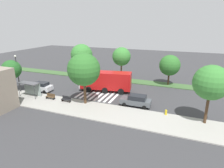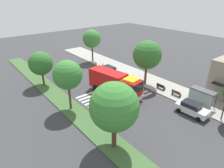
{
  "view_description": "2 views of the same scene",
  "coord_description": "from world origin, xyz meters",
  "px_view_note": "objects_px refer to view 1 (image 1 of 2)",
  "views": [
    {
      "loc": [
        -13.36,
        31.18,
        12.14
      ],
      "look_at": [
        -1.41,
        0.6,
        1.63
      ],
      "focal_mm": 30.49,
      "sensor_mm": 36.0,
      "label": 1
    },
    {
      "loc": [
        21.97,
        -17.95,
        15.23
      ],
      "look_at": [
        -1.34,
        0.84,
        1.18
      ],
      "focal_mm": 31.33,
      "sensor_mm": 36.0,
      "label": 2
    }
  ],
  "objects_px": {
    "median_tree_center": "(82,55)",
    "fire_hydrant": "(166,112)",
    "sidewalk_tree_west": "(84,70)",
    "median_tree_west": "(121,57)",
    "bus_stop_shelter": "(31,86)",
    "median_tree_far_west": "(170,65)",
    "bench_near_shelter": "(51,96)",
    "street_lamp": "(17,71)",
    "bench_west_of_shelter": "(66,99)",
    "parked_car_west": "(136,100)",
    "sidewalk_tree_far_west": "(211,83)",
    "fire_truck": "(104,80)",
    "sidewalk_tree_east": "(12,70)",
    "parked_car_mid": "(41,87)"
  },
  "relations": [
    {
      "from": "median_tree_far_west",
      "to": "sidewalk_tree_far_west",
      "type": "bearing_deg",
      "value": 112.21
    },
    {
      "from": "bench_west_of_shelter",
      "to": "sidewalk_tree_west",
      "type": "height_order",
      "value": "sidewalk_tree_west"
    },
    {
      "from": "median_tree_far_west",
      "to": "bench_west_of_shelter",
      "type": "bearing_deg",
      "value": 46.49
    },
    {
      "from": "street_lamp",
      "to": "median_tree_west",
      "type": "distance_m",
      "value": 20.49
    },
    {
      "from": "median_tree_far_west",
      "to": "parked_car_west",
      "type": "bearing_deg",
      "value": 73.88
    },
    {
      "from": "fire_truck",
      "to": "street_lamp",
      "type": "bearing_deg",
      "value": 13.56
    },
    {
      "from": "median_tree_far_west",
      "to": "fire_hydrant",
      "type": "xyz_separation_m",
      "value": [
        -1.1,
        13.99,
        -3.68
      ]
    },
    {
      "from": "bus_stop_shelter",
      "to": "street_lamp",
      "type": "height_order",
      "value": "street_lamp"
    },
    {
      "from": "sidewalk_tree_east",
      "to": "median_tree_west",
      "type": "xyz_separation_m",
      "value": [
        -15.74,
        -14.49,
        1.05
      ]
    },
    {
      "from": "street_lamp",
      "to": "sidewalk_tree_west",
      "type": "relative_size",
      "value": 0.85
    },
    {
      "from": "bench_near_shelter",
      "to": "bench_west_of_shelter",
      "type": "relative_size",
      "value": 1.0
    },
    {
      "from": "sidewalk_tree_west",
      "to": "median_tree_west",
      "type": "relative_size",
      "value": 1.1
    },
    {
      "from": "bench_west_of_shelter",
      "to": "fire_hydrant",
      "type": "bearing_deg",
      "value": -176.06
    },
    {
      "from": "bus_stop_shelter",
      "to": "median_tree_far_west",
      "type": "relative_size",
      "value": 0.57
    },
    {
      "from": "bus_stop_shelter",
      "to": "street_lamp",
      "type": "relative_size",
      "value": 0.52
    },
    {
      "from": "bench_west_of_shelter",
      "to": "fire_hydrant",
      "type": "xyz_separation_m",
      "value": [
        -15.39,
        -1.06,
        -0.1
      ]
    },
    {
      "from": "sidewalk_tree_far_west",
      "to": "fire_hydrant",
      "type": "height_order",
      "value": "sidewalk_tree_far_west"
    },
    {
      "from": "bench_near_shelter",
      "to": "median_tree_far_west",
      "type": "distance_m",
      "value": 23.27
    },
    {
      "from": "fire_truck",
      "to": "bus_stop_shelter",
      "type": "xyz_separation_m",
      "value": [
        10.62,
        7.22,
        -0.2
      ]
    },
    {
      "from": "bus_stop_shelter",
      "to": "median_tree_far_west",
      "type": "height_order",
      "value": "median_tree_far_west"
    },
    {
      "from": "parked_car_west",
      "to": "sidewalk_tree_east",
      "type": "xyz_separation_m",
      "value": [
        22.31,
        2.2,
        3.34
      ]
    },
    {
      "from": "sidewalk_tree_east",
      "to": "fire_hydrant",
      "type": "distance_m",
      "value": 27.23
    },
    {
      "from": "sidewalk_tree_west",
      "to": "bench_near_shelter",
      "type": "bearing_deg",
      "value": 5.14
    },
    {
      "from": "bus_stop_shelter",
      "to": "fire_hydrant",
      "type": "bearing_deg",
      "value": -177.26
    },
    {
      "from": "street_lamp",
      "to": "sidewalk_tree_west",
      "type": "distance_m",
      "value": 13.88
    },
    {
      "from": "street_lamp",
      "to": "median_tree_far_west",
      "type": "height_order",
      "value": "street_lamp"
    },
    {
      "from": "street_lamp",
      "to": "median_tree_far_west",
      "type": "bearing_deg",
      "value": -150.54
    },
    {
      "from": "bench_west_of_shelter",
      "to": "median_tree_far_west",
      "type": "bearing_deg",
      "value": -133.51
    },
    {
      "from": "bus_stop_shelter",
      "to": "median_tree_west",
      "type": "relative_size",
      "value": 0.49
    },
    {
      "from": "street_lamp",
      "to": "sidewalk_tree_far_west",
      "type": "distance_m",
      "value": 30.9
    },
    {
      "from": "bus_stop_shelter",
      "to": "sidewalk_tree_far_west",
      "type": "distance_m",
      "value": 27.54
    },
    {
      "from": "median_tree_west",
      "to": "sidewalk_tree_east",
      "type": "bearing_deg",
      "value": 42.65
    },
    {
      "from": "bench_near_shelter",
      "to": "median_tree_west",
      "type": "distance_m",
      "value": 17.36
    },
    {
      "from": "sidewalk_tree_west",
      "to": "median_tree_west",
      "type": "xyz_separation_m",
      "value": [
        -1.03,
        -14.49,
        -0.25
      ]
    },
    {
      "from": "street_lamp",
      "to": "sidewalk_tree_west",
      "type": "xyz_separation_m",
      "value": [
        -13.79,
        0.4,
        1.48
      ]
    },
    {
      "from": "sidewalk_tree_east",
      "to": "fire_hydrant",
      "type": "relative_size",
      "value": 8.35
    },
    {
      "from": "bus_stop_shelter",
      "to": "median_tree_west",
      "type": "distance_m",
      "value": 19.11
    },
    {
      "from": "sidewalk_tree_east",
      "to": "median_tree_west",
      "type": "relative_size",
      "value": 0.82
    },
    {
      "from": "median_tree_center",
      "to": "fire_hydrant",
      "type": "relative_size",
      "value": 10.68
    },
    {
      "from": "median_tree_west",
      "to": "sidewalk_tree_west",
      "type": "bearing_deg",
      "value": 85.93
    },
    {
      "from": "fire_truck",
      "to": "bench_west_of_shelter",
      "type": "bearing_deg",
      "value": 53.73
    },
    {
      "from": "parked_car_west",
      "to": "median_tree_west",
      "type": "height_order",
      "value": "median_tree_west"
    },
    {
      "from": "fire_truck",
      "to": "street_lamp",
      "type": "relative_size",
      "value": 1.46
    },
    {
      "from": "parked_car_mid",
      "to": "sidewalk_tree_west",
      "type": "height_order",
      "value": "sidewalk_tree_west"
    },
    {
      "from": "bench_west_of_shelter",
      "to": "median_tree_west",
      "type": "relative_size",
      "value": 0.22
    },
    {
      "from": "bench_west_of_shelter",
      "to": "sidewalk_tree_west",
      "type": "distance_m",
      "value": 5.88
    },
    {
      "from": "parked_car_mid",
      "to": "median_tree_far_west",
      "type": "height_order",
      "value": "median_tree_far_west"
    },
    {
      "from": "bench_west_of_shelter",
      "to": "sidewalk_tree_west",
      "type": "relative_size",
      "value": 0.2
    },
    {
      "from": "median_tree_far_west",
      "to": "bus_stop_shelter",
      "type": "bearing_deg",
      "value": 35.17
    },
    {
      "from": "parked_car_west",
      "to": "sidewalk_tree_far_west",
      "type": "xyz_separation_m",
      "value": [
        -9.47,
        2.2,
        4.54
      ]
    }
  ]
}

